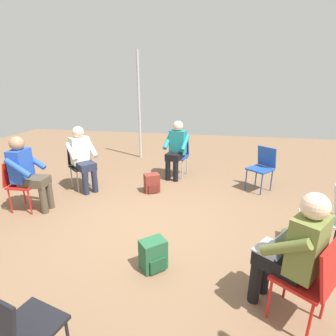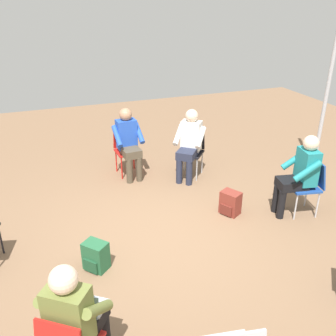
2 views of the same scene
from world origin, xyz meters
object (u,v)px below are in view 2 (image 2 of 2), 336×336
Objects in this scene: chair_north at (309,183)px; person_in_white at (189,141)px; person_in_teal at (300,172)px; backpack_near_laptop_user at (230,204)px; chair_west at (126,147)px; person_in_blue at (128,140)px; person_with_laptop at (76,314)px; backpack_by_empty_chair at (96,257)px; chair_northwest at (192,149)px.

chair_north is 2.08m from person_in_white.
backpack_near_laptop_user is at bearing 81.65° from person_in_teal.
chair_north is at bearing 165.85° from person_in_white.
chair_west is at bearing 9.32° from person_in_white.
person_in_teal reaches higher than backpack_near_laptop_user.
chair_west reaches higher than backpack_near_laptop_user.
backpack_near_laptop_user is at bearing 115.96° from chair_west.
person_in_white reaches higher than backpack_near_laptop_user.
person_in_blue is at bearing 54.94° from person_in_teal.
chair_west is 2.25m from backpack_near_laptop_user.
backpack_near_laptop_user is at bearing 73.75° from person_with_laptop.
backpack_by_empty_chair is at bearing 64.19° from chair_west.
person_with_laptop is 4.00m from person_in_white.
chair_north is 3.87m from person_with_laptop.
chair_northwest is 2.02m from person_in_teal.
chair_west is at bearing 157.64° from backpack_by_empty_chair.
person_in_white is at bearing -175.36° from backpack_near_laptop_user.
chair_north is at bearing 93.31° from backpack_by_empty_chair.
person_in_white is (0.61, 0.99, 0.20)m from chair_west.
backpack_near_laptop_user is (1.33, 0.11, -0.54)m from person_in_white.
person_in_white is at bearing 46.36° from chair_north.
backpack_by_empty_chair is at bearing 104.70° from chair_north.
chair_north is at bearing 59.68° from person_with_laptop.
person_in_blue is (-0.44, -0.98, 0.00)m from person_in_white.
person_in_white reaches higher than chair_northwest.
chair_north is at bearing -90.00° from person_in_teal.
backpack_near_laptop_user is at bearing 117.98° from person_in_blue.
person_with_laptop and person_in_blue have the same top height.
person_in_teal is at bearing 90.00° from chair_north.
person_in_blue is (-0.31, -1.08, 0.20)m from chair_northwest.
person_in_white is (0.13, -0.11, 0.20)m from chair_northwest.
person_in_blue is at bearing 105.63° from person_with_laptop.
person_in_blue reaches higher than backpack_by_empty_chair.
person_in_blue is at bearing 24.80° from chair_northwest.
person_in_white is 1.00× the size of person_in_teal.
person_with_laptop is 3.91m from person_in_blue.
person_with_laptop reaches higher than backpack_by_empty_chair.
person_in_blue is at bearing 16.66° from person_in_white.
chair_west is 0.69× the size of person_in_white.
backpack_near_laptop_user and backpack_by_empty_chair have the same top height.
chair_northwest is at bearing 38.44° from person_in_teal.
person_with_laptop reaches higher than chair_west.
person_in_white is 1.44m from backpack_near_laptop_user.
chair_west is at bearing 52.91° from person_in_teal.
person_in_blue is at bearing 156.00° from backpack_by_empty_chair.
backpack_by_empty_chair is (1.88, -2.01, -0.54)m from person_in_white.
chair_northwest is 0.69× the size of person_in_teal.
person_in_white is at bearing 42.98° from person_in_teal.
person_in_teal is (-0.03, -0.16, 0.20)m from chair_north.
backpack_by_empty_chair is (0.22, -3.03, -0.54)m from person_in_teal.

